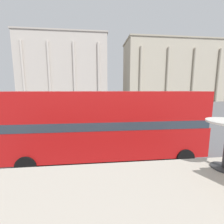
# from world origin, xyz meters

# --- Properties ---
(double_decker_bus) EXTENTS (11.32, 2.65, 4.25)m
(double_decker_bus) POSITION_xyz_m (0.13, 6.44, 2.37)
(double_decker_bus) COLOR black
(double_decker_bus) RESTS_ON ground_plane
(plaza_building_left) EXTENTS (32.39, 14.51, 24.57)m
(plaza_building_left) POSITION_xyz_m (-12.15, 59.55, 12.29)
(plaza_building_left) COLOR #BCB2A8
(plaza_building_left) RESTS_ON ground_plane
(plaza_building_right) EXTENTS (36.47, 14.26, 22.42)m
(plaza_building_right) POSITION_xyz_m (29.06, 55.27, 11.21)
(plaza_building_right) COLOR #B2A893
(plaza_building_right) RESTS_ON ground_plane
(traffic_light_near) EXTENTS (0.42, 0.24, 3.40)m
(traffic_light_near) POSITION_xyz_m (-3.12, 10.56, 2.24)
(traffic_light_near) COLOR black
(traffic_light_near) RESTS_ON ground_plane
(traffic_light_mid) EXTENTS (0.42, 0.24, 3.37)m
(traffic_light_mid) POSITION_xyz_m (3.01, 17.55, 2.22)
(traffic_light_mid) COLOR black
(traffic_light_mid) RESTS_ON ground_plane
(car_silver) EXTENTS (4.20, 1.93, 1.35)m
(car_silver) POSITION_xyz_m (-2.73, 26.82, 0.70)
(car_silver) COLOR black
(car_silver) RESTS_ON ground_plane
(pedestrian_blue) EXTENTS (0.32, 0.32, 1.60)m
(pedestrian_blue) POSITION_xyz_m (7.50, 28.56, 0.92)
(pedestrian_blue) COLOR #282B33
(pedestrian_blue) RESTS_ON ground_plane
(pedestrian_grey) EXTENTS (0.32, 0.32, 1.78)m
(pedestrian_grey) POSITION_xyz_m (-5.52, 29.44, 1.03)
(pedestrian_grey) COLOR #282B33
(pedestrian_grey) RESTS_ON ground_plane
(pedestrian_red) EXTENTS (0.32, 0.32, 1.61)m
(pedestrian_red) POSITION_xyz_m (-7.57, 12.26, 0.92)
(pedestrian_red) COLOR #282B33
(pedestrian_red) RESTS_ON ground_plane
(pedestrian_white) EXTENTS (0.32, 0.32, 1.63)m
(pedestrian_white) POSITION_xyz_m (-8.33, 12.32, 0.93)
(pedestrian_white) COLOR #282B33
(pedestrian_white) RESTS_ON ground_plane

